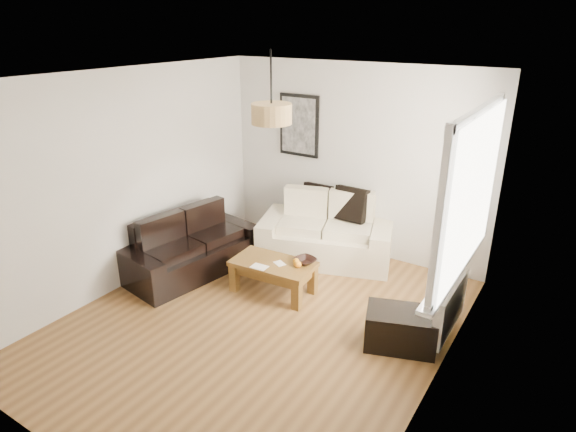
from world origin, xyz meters
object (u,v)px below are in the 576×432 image
Objects in this scene: loveseat_cream at (326,229)px; coffee_table at (273,277)px; ottoman at (400,329)px; sofa_leather at (191,245)px.

loveseat_cream is 1.80× the size of coffee_table.
loveseat_cream is 1.18m from coffee_table.
ottoman is (1.68, -0.19, -0.00)m from coffee_table.
sofa_leather is at bearing -173.96° from coffee_table.
coffee_table is 1.43× the size of ottoman.
ottoman is at bearing -6.54° from coffee_table.
loveseat_cream is 1.02× the size of sofa_leather.
sofa_leather is at bearing 178.70° from ottoman.
sofa_leather reaches higher than ottoman.
loveseat_cream is 2.56× the size of ottoman.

